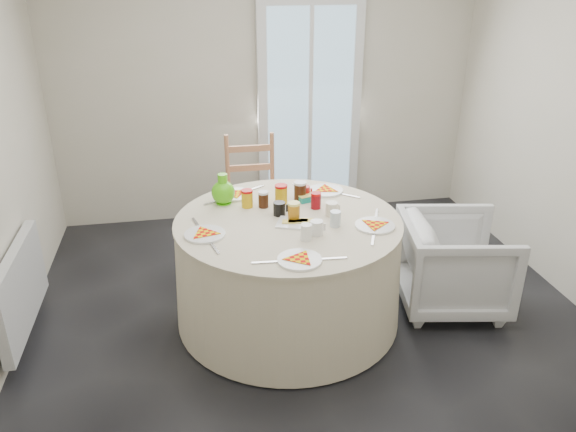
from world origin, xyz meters
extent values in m
plane|color=black|center=(0.00, 0.00, 0.00)|extent=(4.00, 4.00, 0.00)
cube|color=#BCB5A3|center=(0.00, 2.00, 1.30)|extent=(4.00, 0.02, 2.60)
cube|color=silver|center=(0.40, 1.95, 1.05)|extent=(1.00, 0.08, 2.10)
cube|color=silver|center=(-1.94, 0.20, 0.38)|extent=(0.07, 1.00, 0.55)
cylinder|color=beige|center=(-0.15, 0.11, 0.38)|extent=(1.58, 1.58, 0.80)
imported|color=silver|center=(1.07, 0.04, 0.39)|extent=(0.81, 0.85, 0.76)
cube|color=#119788|center=(0.04, 0.41, 0.79)|extent=(0.15, 0.13, 0.05)
camera|label=1|loc=(-0.78, -3.25, 2.36)|focal=35.00mm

